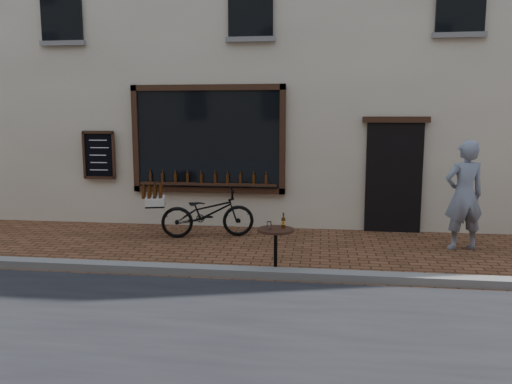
# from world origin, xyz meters

# --- Properties ---
(ground) EXTENTS (90.00, 90.00, 0.00)m
(ground) POSITION_xyz_m (0.00, 0.00, 0.00)
(ground) COLOR #53301B
(ground) RESTS_ON ground
(kerb) EXTENTS (90.00, 0.25, 0.12)m
(kerb) POSITION_xyz_m (0.00, 0.20, 0.06)
(kerb) COLOR slate
(kerb) RESTS_ON ground
(shop_building) EXTENTS (28.00, 6.20, 10.00)m
(shop_building) POSITION_xyz_m (0.00, 6.50, 5.00)
(shop_building) COLOR beige
(shop_building) RESTS_ON ground
(cargo_bicycle) EXTENTS (2.14, 1.10, 1.01)m
(cargo_bicycle) POSITION_xyz_m (-1.75, 2.52, 0.48)
(cargo_bicycle) COLOR black
(cargo_bicycle) RESTS_ON ground
(bistro_table) EXTENTS (0.54, 0.54, 0.92)m
(bistro_table) POSITION_xyz_m (-0.18, 0.35, 0.49)
(bistro_table) COLOR black
(bistro_table) RESTS_ON ground
(pedestrian) EXTENTS (0.79, 0.61, 1.92)m
(pedestrian) POSITION_xyz_m (2.93, 2.22, 0.96)
(pedestrian) COLOR gray
(pedestrian) RESTS_ON ground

